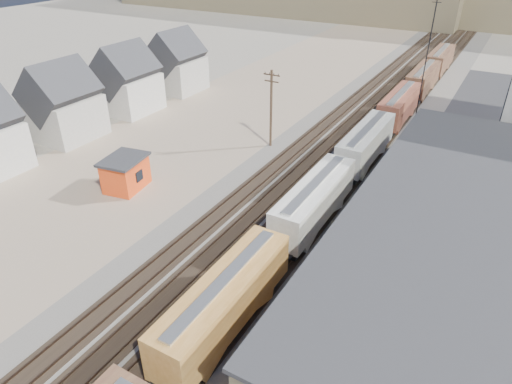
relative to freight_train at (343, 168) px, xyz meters
The scene contains 10 objects.
ballast_bed 15.49m from the freight_train, 104.44° to the left, with size 18.00×200.00×0.06m, color #4C4742.
dirt_yard 24.43m from the freight_train, 168.70° to the left, with size 24.00×180.00×0.03m, color #87745D.
rail_tracks 15.62m from the freight_train, 106.42° to the left, with size 11.40×200.00×0.24m.
freight_train is the anchor object (origin of this frame).
warehouse 15.19m from the freight_train, 42.49° to the right, with size 12.40×40.40×7.25m.
utility_pole_north 14.26m from the freight_train, 151.22° to the left, with size 2.20×0.32×10.00m.
radio_mast 25.65m from the freight_train, 84.92° to the left, with size 1.20×0.16×18.00m.
townhouse_row 39.19m from the freight_train, 164.84° to the right, with size 8.15×68.16×10.47m.
maintenance_shed 23.39m from the freight_train, 152.08° to the right, with size 4.59×5.51×3.63m.
parked_car_blue 16.36m from the freight_train, ahead, with size 2.42×5.24×1.46m, color navy.
Camera 1 is at (17.13, -6.62, 24.75)m, focal length 32.00 mm.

